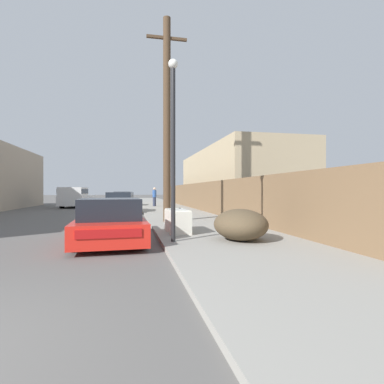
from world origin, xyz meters
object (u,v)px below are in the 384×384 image
Objects in this scene: street_lamp at (173,136)px; brush_pile at (241,225)px; parked_sports_car_red at (111,222)px; pickup_truck at (76,197)px; discarded_fridge at (177,221)px; pedestrian at (154,197)px; utility_pole at (167,118)px; car_parked_mid at (121,203)px; car_parked_far at (124,200)px.

street_lamp reaches higher than brush_pile.
parked_sports_car_red is at bearing 162.45° from brush_pile.
discarded_fridge is at bearing 113.49° from pickup_truck.
parked_sports_car_red is 17.85m from pedestrian.
parked_sports_car_red is 3.73m from brush_pile.
utility_pole is (6.32, -15.00, 3.84)m from pickup_truck.
pickup_truck is at bearing 122.23° from car_parked_mid.
car_parked_far is at bearing 95.01° from discarded_fridge.
pickup_truck is at bearing 166.30° from pedestrian.
parked_sports_car_red reaches higher than discarded_fridge.
parked_sports_car_red is at bearing 150.54° from street_lamp.
utility_pole reaches higher than car_parked_mid.
car_parked_mid is at bearing 122.16° from pickup_truck.
street_lamp reaches higher than discarded_fridge.
brush_pile is (3.60, -20.93, -0.10)m from car_parked_far.
street_lamp is at bearing -103.85° from discarded_fridge.
car_parked_far is at bearing 94.87° from car_parked_mid.
pickup_truck is at bearing 106.11° from street_lamp.
parked_sports_car_red is at bearing -98.59° from pedestrian.
car_parked_far is 0.80× the size of pickup_truck.
discarded_fridge is 2.43m from brush_pile.
car_parked_mid is (-2.14, 10.55, 0.16)m from discarded_fridge.
pickup_truck reaches higher than brush_pile.
car_parked_far is 20.97m from street_lamp.
utility_pole is 5.58m from street_lamp.
car_parked_mid is at bearing 87.67° from parked_sports_car_red.
car_parked_far is 2.61× the size of brush_pile.
utility_pole reaches higher than parked_sports_car_red.
pedestrian is at bearing 87.83° from utility_pole.
parked_sports_car_red is 0.87× the size of street_lamp.
utility_pole is at bearing 84.92° from street_lamp.
street_lamp is (-0.47, -5.26, -1.78)m from utility_pole.
brush_pile is (7.71, -20.43, -0.35)m from pickup_truck.
pedestrian reaches higher than car_parked_mid.
pickup_truck reaches higher than car_parked_mid.
brush_pile is at bearing -68.98° from car_parked_mid.
discarded_fridge is 0.33× the size of street_lamp.
pedestrian reaches higher than discarded_fridge.
discarded_fridge is 16.85m from pedestrian.
brush_pile is 18.79m from pedestrian.
car_parked_far is at bearing 94.80° from street_lamp.
car_parked_mid is 8.94m from pickup_truck.
car_parked_far is 0.93× the size of street_lamp.
utility_pole is at bearing 87.33° from discarded_fridge.
utility_pole is at bearing -92.17° from pedestrian.
pedestrian is at bearing 86.62° from discarded_fridge.
utility_pole is (2.22, -7.06, 4.09)m from car_parked_mid.
discarded_fridge is 3.06m from street_lamp.
pickup_truck reaches higher than discarded_fridge.
street_lamp is at bearing -77.02° from car_parked_mid.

